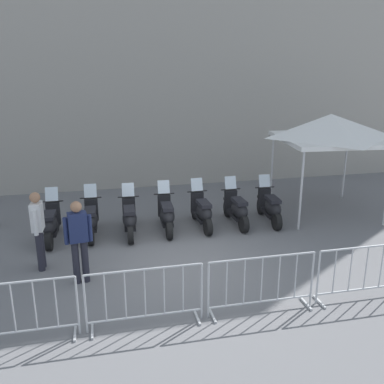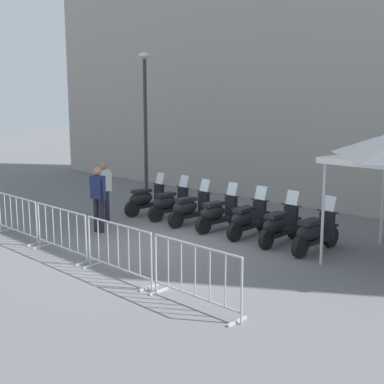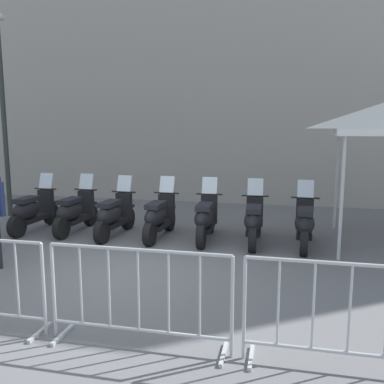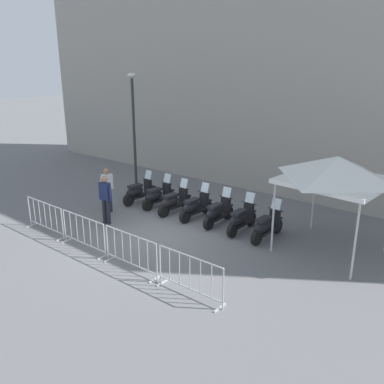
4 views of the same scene
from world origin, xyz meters
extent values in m
plane|color=slate|center=(0.00, 0.00, 0.00)|extent=(120.00, 120.00, 0.00)
cylinder|color=black|center=(-3.10, 2.47, 0.24)|extent=(0.16, 0.49, 0.48)
cylinder|color=black|center=(-3.04, 1.23, 0.24)|extent=(0.16, 0.49, 0.48)
cube|color=black|center=(-3.07, 1.85, 0.28)|extent=(0.32, 0.88, 0.10)
ellipsoid|color=black|center=(-3.05, 1.57, 0.52)|extent=(0.40, 0.86, 0.40)
cube|color=black|center=(-3.05, 1.60, 0.74)|extent=(0.31, 0.61, 0.10)
cube|color=black|center=(-3.09, 2.29, 0.55)|extent=(0.35, 0.16, 0.60)
cylinder|color=black|center=(-3.09, 2.29, 0.88)|extent=(0.56, 0.06, 0.04)
cube|color=silver|center=(-3.09, 2.34, 1.06)|extent=(0.33, 0.15, 0.35)
cube|color=black|center=(-3.10, 2.47, 0.51)|extent=(0.21, 0.33, 0.06)
cylinder|color=black|center=(-2.14, 2.64, 0.24)|extent=(0.16, 0.49, 0.48)
cylinder|color=black|center=(-2.08, 1.41, 0.24)|extent=(0.16, 0.49, 0.48)
cube|color=black|center=(-2.11, 2.03, 0.28)|extent=(0.32, 0.88, 0.10)
ellipsoid|color=black|center=(-2.10, 1.75, 0.52)|extent=(0.40, 0.86, 0.40)
cube|color=black|center=(-2.10, 1.78, 0.74)|extent=(0.31, 0.61, 0.10)
cube|color=black|center=(-2.13, 2.46, 0.55)|extent=(0.35, 0.16, 0.60)
cylinder|color=black|center=(-2.13, 2.46, 0.88)|extent=(0.56, 0.06, 0.04)
cube|color=silver|center=(-2.14, 2.51, 1.06)|extent=(0.33, 0.16, 0.35)
cube|color=black|center=(-2.14, 2.64, 0.51)|extent=(0.22, 0.33, 0.06)
cylinder|color=black|center=(-1.16, 2.60, 0.24)|extent=(0.16, 0.48, 0.48)
cylinder|color=black|center=(-1.12, 1.36, 0.24)|extent=(0.16, 0.48, 0.48)
cube|color=black|center=(-1.14, 1.98, 0.28)|extent=(0.31, 0.88, 0.10)
ellipsoid|color=black|center=(-1.13, 1.70, 0.52)|extent=(0.39, 0.85, 0.40)
cube|color=black|center=(-1.13, 1.73, 0.74)|extent=(0.30, 0.61, 0.10)
cube|color=black|center=(-1.15, 2.41, 0.55)|extent=(0.34, 0.15, 0.60)
cylinder|color=black|center=(-1.15, 2.41, 0.88)|extent=(0.56, 0.05, 0.04)
cube|color=silver|center=(-1.15, 2.46, 1.06)|extent=(0.32, 0.15, 0.35)
cube|color=black|center=(-1.16, 2.60, 0.51)|extent=(0.21, 0.33, 0.06)
cylinder|color=black|center=(-0.21, 2.74, 0.24)|extent=(0.16, 0.49, 0.48)
cylinder|color=black|center=(-0.15, 1.50, 0.24)|extent=(0.16, 0.49, 0.48)
cube|color=black|center=(-0.18, 2.12, 0.28)|extent=(0.32, 0.88, 0.10)
ellipsoid|color=black|center=(-0.17, 1.84, 0.52)|extent=(0.40, 0.86, 0.40)
cube|color=black|center=(-0.17, 1.87, 0.74)|extent=(0.31, 0.61, 0.10)
cube|color=black|center=(-0.20, 2.55, 0.55)|extent=(0.35, 0.15, 0.60)
cylinder|color=black|center=(-0.20, 2.55, 0.88)|extent=(0.56, 0.06, 0.04)
cube|color=silver|center=(-0.20, 2.60, 1.06)|extent=(0.33, 0.15, 0.35)
cube|color=black|center=(-0.21, 2.74, 0.51)|extent=(0.21, 0.33, 0.06)
cylinder|color=black|center=(0.71, 2.85, 0.24)|extent=(0.20, 0.49, 0.48)
cylinder|color=black|center=(0.85, 1.62, 0.24)|extent=(0.20, 0.49, 0.48)
cube|color=black|center=(0.78, 2.24, 0.28)|extent=(0.38, 0.89, 0.10)
ellipsoid|color=black|center=(0.81, 1.96, 0.52)|extent=(0.46, 0.88, 0.40)
cube|color=black|center=(0.81, 1.99, 0.74)|extent=(0.35, 0.63, 0.10)
cube|color=black|center=(0.73, 2.67, 0.55)|extent=(0.35, 0.18, 0.60)
cylinder|color=black|center=(0.73, 2.67, 0.88)|extent=(0.56, 0.10, 0.04)
cube|color=silver|center=(0.72, 2.72, 1.06)|extent=(0.33, 0.18, 0.35)
cube|color=black|center=(0.71, 2.85, 0.51)|extent=(0.24, 0.34, 0.06)
cylinder|color=black|center=(1.67, 2.92, 0.24)|extent=(0.20, 0.49, 0.48)
cylinder|color=black|center=(1.82, 1.68, 0.24)|extent=(0.20, 0.49, 0.48)
cube|color=black|center=(1.75, 2.30, 0.28)|extent=(0.38, 0.89, 0.10)
ellipsoid|color=black|center=(1.78, 2.02, 0.52)|extent=(0.46, 0.88, 0.40)
cube|color=black|center=(1.77, 2.05, 0.74)|extent=(0.35, 0.63, 0.10)
cube|color=black|center=(1.69, 2.73, 0.55)|extent=(0.35, 0.18, 0.60)
cylinder|color=black|center=(1.69, 2.73, 0.88)|extent=(0.56, 0.10, 0.04)
cube|color=silver|center=(1.69, 2.78, 1.06)|extent=(0.33, 0.18, 0.35)
cube|color=black|center=(1.67, 2.92, 0.51)|extent=(0.24, 0.34, 0.06)
cylinder|color=black|center=(2.69, 2.98, 0.24)|extent=(0.16, 0.49, 0.48)
cylinder|color=black|center=(2.73, 1.74, 0.24)|extent=(0.16, 0.49, 0.48)
cube|color=black|center=(2.71, 2.36, 0.28)|extent=(0.31, 0.88, 0.10)
ellipsoid|color=black|center=(2.72, 2.08, 0.52)|extent=(0.39, 0.85, 0.40)
cube|color=black|center=(2.72, 2.11, 0.74)|extent=(0.30, 0.61, 0.10)
cube|color=black|center=(2.69, 2.79, 0.55)|extent=(0.35, 0.15, 0.60)
cylinder|color=black|center=(2.69, 2.79, 0.88)|extent=(0.56, 0.06, 0.04)
cube|color=silver|center=(2.69, 2.84, 1.06)|extent=(0.33, 0.15, 0.35)
cube|color=black|center=(2.69, 2.98, 0.51)|extent=(0.21, 0.33, 0.06)
cube|color=#B2B5B7|center=(0.03, -2.05, 0.02)|extent=(0.08, 0.44, 0.04)
cylinder|color=#B2B5B7|center=(0.11, -2.05, 0.53)|extent=(0.04, 0.04, 1.05)
cylinder|color=#B2B5B7|center=(-0.21, -2.07, 0.61)|extent=(0.02, 0.02, 0.87)
cube|color=#B2B5B7|center=(0.31, -2.03, 0.02)|extent=(0.08, 0.44, 0.04)
cube|color=#B2B5B7|center=(2.09, -1.88, 0.02)|extent=(0.08, 0.44, 0.04)
cylinder|color=#B2B5B7|center=(0.23, -2.04, 0.53)|extent=(0.04, 0.04, 1.05)
cylinder|color=#B2B5B7|center=(2.17, -1.87, 0.53)|extent=(0.04, 0.04, 1.05)
cylinder|color=#B2B5B7|center=(1.20, -1.95, 1.05)|extent=(1.94, 0.20, 0.04)
cylinder|color=#B2B5B7|center=(1.20, -1.95, 0.18)|extent=(1.94, 0.20, 0.04)
cylinder|color=#B2B5B7|center=(0.55, -2.01, 0.61)|extent=(0.02, 0.02, 0.87)
cylinder|color=#B2B5B7|center=(0.88, -1.98, 0.61)|extent=(0.02, 0.02, 0.87)
cylinder|color=#B2B5B7|center=(1.20, -1.95, 0.61)|extent=(0.02, 0.02, 0.87)
cylinder|color=#B2B5B7|center=(1.52, -1.93, 0.61)|extent=(0.02, 0.02, 0.87)
cylinder|color=#B2B5B7|center=(1.85, -1.90, 0.61)|extent=(0.02, 0.02, 0.87)
cube|color=#B2B5B7|center=(2.37, -1.85, 0.02)|extent=(0.08, 0.44, 0.04)
cylinder|color=#B2B5B7|center=(2.29, -1.86, 0.53)|extent=(0.04, 0.04, 1.05)
cylinder|color=#B2B5B7|center=(3.26, -1.78, 1.05)|extent=(1.94, 0.20, 0.04)
cylinder|color=#B2B5B7|center=(3.26, -1.78, 0.18)|extent=(1.94, 0.20, 0.04)
cylinder|color=#B2B5B7|center=(2.61, -1.83, 0.61)|extent=(0.02, 0.02, 0.87)
cylinder|color=#B2B5B7|center=(2.94, -1.81, 0.61)|extent=(0.02, 0.02, 0.87)
cylinder|color=#B2B5B7|center=(3.26, -1.78, 0.61)|extent=(0.02, 0.02, 0.87)
cylinder|color=#2D332D|center=(-4.73, 2.98, 2.41)|extent=(0.12, 0.12, 4.82)
cylinder|color=navy|center=(-1.87, -0.40, 1.15)|extent=(0.09, 0.09, 0.55)
cylinder|color=silver|center=(3.32, 1.67, 1.08)|extent=(0.06, 0.06, 2.15)
cylinder|color=silver|center=(3.32, 4.11, 1.08)|extent=(0.06, 0.06, 2.15)
camera|label=1|loc=(-0.92, -8.44, 4.29)|focal=39.83mm
camera|label=2|loc=(9.08, -6.89, 3.27)|focal=46.24mm
camera|label=3|loc=(2.92, -5.62, 2.28)|focal=38.27mm
camera|label=4|loc=(9.29, -7.99, 5.37)|focal=37.96mm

